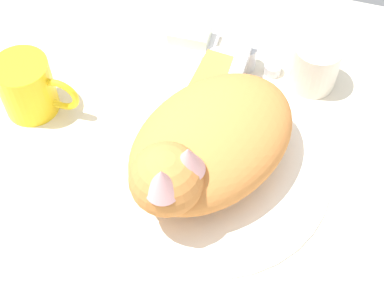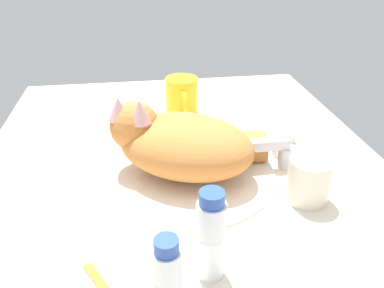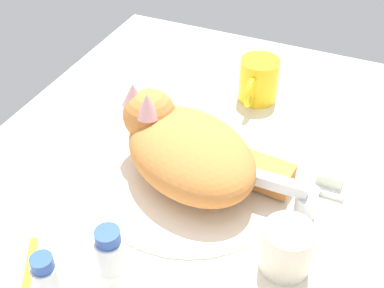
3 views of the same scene
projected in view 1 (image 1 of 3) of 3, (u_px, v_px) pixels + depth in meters
ground_plane at (211, 172)px, 83.43cm from camera, size 110.00×82.50×3.00cm
sink_basin at (211, 165)px, 81.86cm from camera, size 34.43×34.43×0.82cm
faucet at (243, 60)px, 90.20cm from camera, size 12.03×11.01×6.31cm
cat at (204, 144)px, 76.20cm from camera, size 28.12×32.86×14.67cm
coffee_mug at (28, 87)px, 84.63cm from camera, size 12.51×8.20×9.32cm
rinse_cup at (315, 65)px, 88.09cm from camera, size 7.41×7.41×7.91cm
soap_dish at (190, 42)px, 95.62cm from camera, size 9.00×6.40×1.20cm
soap_bar at (190, 34)px, 94.18cm from camera, size 6.83×4.72×2.30cm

